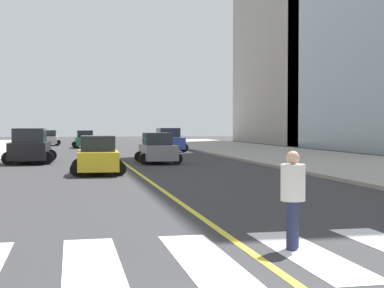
{
  "coord_description": "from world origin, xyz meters",
  "views": [
    {
      "loc": [
        -3.01,
        -5.07,
        2.18
      ],
      "look_at": [
        4.84,
        32.13,
        0.96
      ],
      "focal_mm": 53.89,
      "sensor_mm": 36.0,
      "label": 1
    }
  ],
  "objects": [
    {
      "name": "crosswalk_paint",
      "position": [
        0.0,
        4.0,
        0.01
      ],
      "size": [
        13.5,
        4.0,
        0.01
      ],
      "color": "silver",
      "rests_on": "ground"
    },
    {
      "name": "car_green_third",
      "position": [
        -1.69,
        52.03,
        0.8
      ],
      "size": [
        2.48,
        3.89,
        1.71
      ],
      "rotation": [
        0.0,
        0.0,
        0.04
      ],
      "color": "#236B42",
      "rests_on": "ground"
    },
    {
      "name": "car_black_nearest",
      "position": [
        -5.31,
        29.42,
        0.95
      ],
      "size": [
        2.93,
        4.59,
        2.02
      ],
      "rotation": [
        0.0,
        0.0,
        -0.04
      ],
      "color": "black",
      "rests_on": "ground"
    },
    {
      "name": "pedestrian_crossing",
      "position": [
        0.8,
        4.4,
        0.96
      ],
      "size": [
        0.43,
        0.43,
        1.74
      ],
      "rotation": [
        0.0,
        0.0,
        4.19
      ],
      "color": "#232847",
      "rests_on": "ground"
    },
    {
      "name": "lane_divider_paint",
      "position": [
        0.0,
        40.0,
        0.01
      ],
      "size": [
        0.16,
        80.0,
        0.01
      ],
      "primitive_type": "cube",
      "color": "yellow",
      "rests_on": "ground"
    },
    {
      "name": "car_blue_second",
      "position": [
        5.05,
        42.68,
        0.92
      ],
      "size": [
        2.8,
        4.45,
        1.98
      ],
      "rotation": [
        0.0,
        0.0,
        3.16
      ],
      "color": "#2D479E",
      "rests_on": "ground"
    },
    {
      "name": "car_silver_fifth",
      "position": [
        -5.29,
        59.63,
        0.78
      ],
      "size": [
        2.36,
        3.76,
        1.68
      ],
      "rotation": [
        0.0,
        0.0,
        -0.01
      ],
      "color": "#B7B7BC",
      "rests_on": "ground"
    },
    {
      "name": "car_gray_fourth",
      "position": [
        1.91,
        27.92,
        0.82
      ],
      "size": [
        2.48,
        3.96,
        1.76
      ],
      "rotation": [
        0.0,
        0.0,
        3.14
      ],
      "color": "slate",
      "rests_on": "ground"
    },
    {
      "name": "car_yellow_sixth",
      "position": [
        -1.82,
        21.03,
        0.81
      ],
      "size": [
        2.49,
        3.91,
        1.73
      ],
      "rotation": [
        0.0,
        0.0,
        -0.03
      ],
      "color": "gold",
      "rests_on": "ground"
    },
    {
      "name": "parking_garage_concrete",
      "position": [
        28.48,
        61.55,
        14.8
      ],
      "size": [
        18.0,
        24.0,
        29.61
      ],
      "primitive_type": "cube",
      "color": "#9E9B93",
      "rests_on": "ground"
    }
  ]
}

